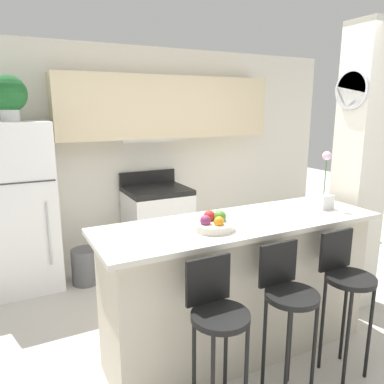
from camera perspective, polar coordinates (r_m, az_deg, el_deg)
ground_plane at (r=3.20m, az=6.95°, el=-22.55°), size 14.00×14.00×0.00m
wall_back at (r=4.65m, az=-6.49°, el=8.62°), size 5.60×0.38×2.55m
pillar_right at (r=3.68m, az=24.09°, el=2.88°), size 0.38×0.33×2.55m
counter_bar at (r=2.93m, az=7.23°, el=-14.09°), size 2.13×0.68×1.05m
refrigerator at (r=4.16m, az=-24.72°, el=-2.14°), size 0.68×0.66×1.71m
stove_range at (r=4.57m, az=-5.29°, el=-4.90°), size 0.72×0.65×1.07m
bar_stool_left at (r=2.23m, az=3.84°, el=-18.86°), size 0.33×0.33×1.02m
bar_stool_mid at (r=2.49m, az=14.35°, el=-15.54°), size 0.33×0.33×1.02m
bar_stool_right at (r=2.83m, az=22.36°, el=-12.59°), size 0.33×0.33×1.02m
potted_plant_on_fridge at (r=4.05m, az=-26.20°, el=13.09°), size 0.35×0.35×0.43m
orchid_vase at (r=3.18m, az=19.45°, el=-0.26°), size 0.12×0.12×0.46m
fruit_bowl at (r=2.51m, az=3.27°, el=-4.80°), size 0.28×0.28×0.12m
trash_bin at (r=4.22m, az=-15.99°, el=-10.82°), size 0.28×0.28×0.38m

